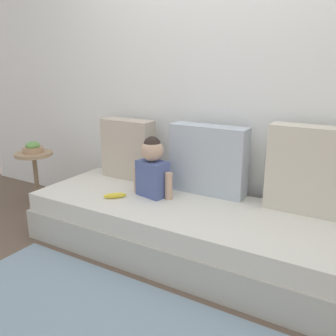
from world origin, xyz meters
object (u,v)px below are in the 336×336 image
at_px(couch, 188,231).
at_px(toddler, 152,167).
at_px(throw_pillow_right, 313,171).
at_px(throw_pillow_center, 208,160).
at_px(side_table, 35,166).
at_px(banana, 115,195).
at_px(throw_pillow_left, 128,149).
at_px(fruit_bowl, 33,148).

relative_size(couch, toddler, 5.32).
height_order(throw_pillow_right, toddler, throw_pillow_right).
relative_size(couch, throw_pillow_center, 4.09).
bearing_deg(side_table, banana, -9.43).
xyz_separation_m(couch, banana, (-0.53, -0.14, 0.21)).
bearing_deg(couch, side_table, 178.67).
bearing_deg(toddler, throw_pillow_left, 147.67).
distance_m(side_table, fruit_bowl, 0.17).
height_order(toddler, side_table, toddler).
distance_m(throw_pillow_center, side_table, 1.64).
relative_size(throw_pillow_left, fruit_bowl, 2.79).
relative_size(throw_pillow_right, toddler, 1.29).
xyz_separation_m(couch, throw_pillow_right, (0.74, 0.31, 0.48)).
bearing_deg(throw_pillow_left, banana, -65.13).
bearing_deg(couch, throw_pillow_right, 22.90).
relative_size(couch, fruit_bowl, 13.37).
distance_m(toddler, banana, 0.34).
distance_m(throw_pillow_center, fruit_bowl, 1.62).
height_order(couch, fruit_bowl, fruit_bowl).
distance_m(couch, throw_pillow_center, 0.54).
bearing_deg(throw_pillow_right, throw_pillow_left, 180.00).
distance_m(throw_pillow_left, banana, 0.55).
bearing_deg(banana, toddler, 42.42).
height_order(throw_pillow_center, side_table, throw_pillow_center).
distance_m(throw_pillow_left, fruit_bowl, 0.90).
xyz_separation_m(couch, fruit_bowl, (-1.60, 0.04, 0.40)).
xyz_separation_m(throw_pillow_left, throw_pillow_right, (1.48, 0.00, 0.04)).
bearing_deg(fruit_bowl, throw_pillow_left, 17.74).
bearing_deg(throw_pillow_right, fruit_bowl, -173.29).
xyz_separation_m(throw_pillow_right, side_table, (-2.34, -0.28, -0.25)).
relative_size(toddler, banana, 2.64).
bearing_deg(fruit_bowl, banana, -9.43).
distance_m(couch, throw_pillow_right, 0.93).
distance_m(throw_pillow_left, throw_pillow_right, 1.48).
xyz_separation_m(throw_pillow_center, side_table, (-1.60, -0.28, -0.22)).
height_order(toddler, fruit_bowl, toddler).
height_order(throw_pillow_left, throw_pillow_right, throw_pillow_right).
bearing_deg(toddler, throw_pillow_center, 39.28).
bearing_deg(throw_pillow_center, couch, -90.00).
bearing_deg(fruit_bowl, throw_pillow_right, 6.71).
xyz_separation_m(throw_pillow_right, banana, (-1.27, -0.45, -0.27)).
bearing_deg(throw_pillow_center, throw_pillow_left, 180.00).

